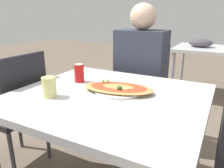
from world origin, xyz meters
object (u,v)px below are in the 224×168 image
object	(u,v)px
soda_can	(79,73)
dining_table	(108,105)
chair_far_seated	(144,87)
drink_glass	(49,87)
pizza_main	(118,88)
chair_side_left	(17,107)
person_seated	(140,65)

from	to	relation	value
soda_can	dining_table	bearing A→B (deg)	-22.95
dining_table	chair_far_seated	world-z (taller)	chair_far_seated
chair_far_seated	dining_table	bearing A→B (deg)	94.85
dining_table	drink_glass	world-z (taller)	drink_glass
pizza_main	dining_table	bearing A→B (deg)	-113.22
chair_far_seated	chair_side_left	xyz separation A→B (m)	(-0.66, -0.89, 0.00)
dining_table	pizza_main	xyz separation A→B (m)	(0.03, 0.07, 0.09)
chair_side_left	person_seated	xyz separation A→B (m)	(0.66, 0.77, 0.23)
chair_far_seated	drink_glass	world-z (taller)	chair_far_seated
pizza_main	drink_glass	world-z (taller)	drink_glass
chair_far_seated	drink_glass	size ratio (longest dim) A/B	7.91
drink_glass	pizza_main	bearing A→B (deg)	40.51
chair_far_seated	chair_side_left	distance (m)	1.11
soda_can	drink_glass	size ratio (longest dim) A/B	1.08
chair_far_seated	soda_can	size ratio (longest dim) A/B	7.32
dining_table	drink_glass	size ratio (longest dim) A/B	9.46
soda_can	pizza_main	bearing A→B (deg)	-9.64
soda_can	drink_glass	world-z (taller)	soda_can
dining_table	soda_can	world-z (taller)	soda_can
chair_far_seated	drink_glass	distance (m)	1.07
person_seated	drink_glass	bearing A→B (deg)	77.37
pizza_main	soda_can	xyz separation A→B (m)	(-0.32, 0.05, 0.04)
chair_far_seated	person_seated	xyz separation A→B (m)	(-0.00, -0.11, 0.23)
pizza_main	soda_can	distance (m)	0.33
chair_side_left	person_seated	distance (m)	1.05
person_seated	chair_side_left	bearing A→B (deg)	49.37
person_seated	pizza_main	distance (m)	0.65
chair_side_left	soda_can	xyz separation A→B (m)	(0.44, 0.19, 0.27)
chair_side_left	pizza_main	size ratio (longest dim) A/B	1.99
pizza_main	drink_glass	size ratio (longest dim) A/B	3.97
pizza_main	chair_side_left	bearing A→B (deg)	-170.22
dining_table	chair_side_left	xyz separation A→B (m)	(-0.73, -0.06, -0.14)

